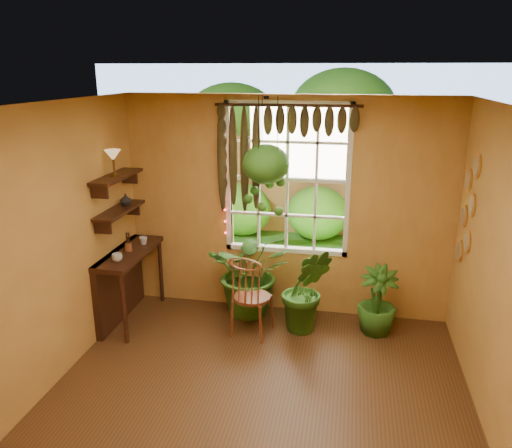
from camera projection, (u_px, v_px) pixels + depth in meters
The scene contains 22 objects.
floor at pixel (249, 422), 4.39m from camera, with size 4.50×4.50×0.00m, color #503117.
ceiling at pixel (248, 109), 3.59m from camera, with size 4.50×4.50×0.00m, color white.
wall_back at pixel (286, 208), 6.10m from camera, with size 4.00×4.00×0.00m, color gold.
wall_left at pixel (25, 264), 4.35m from camera, with size 4.50×4.50×0.00m, color gold.
window at pixel (287, 179), 6.02m from camera, with size 1.52×0.10×1.86m.
valance_vine at pixel (279, 132), 5.75m from camera, with size 1.70×0.12×1.10m.
string_lights at pixel (224, 174), 6.06m from camera, with size 0.03×0.03×1.54m, color #FF2633, non-canonical shape.
wall_plates at pixel (467, 211), 5.24m from camera, with size 0.04×0.32×1.10m, color beige, non-canonical shape.
counter_ledge at pixel (123, 277), 6.07m from camera, with size 0.40×1.20×0.90m.
shelf_lower at pixel (120, 210), 5.81m from camera, with size 0.25×0.90×0.04m, color #38190F.
shelf_upper at pixel (117, 176), 5.69m from camera, with size 0.25×0.90×0.04m, color #38190F.
backyard at pixel (327, 154), 10.40m from camera, with size 14.00×10.00×12.00m.
windsor_chair at pixel (251, 308), 5.77m from camera, with size 0.51×0.53×1.15m.
potted_plant_left at pixel (252, 271), 6.20m from camera, with size 1.03×0.89×1.14m, color #1B4713.
potted_plant_mid at pixel (306, 290), 5.79m from camera, with size 0.58×0.46×1.05m, color #1B4713.
potted_plant_right at pixel (377, 301), 5.78m from camera, with size 0.46×0.46×0.81m, color #1B4713.
hanging_basket at pixel (266, 168), 5.63m from camera, with size 0.53×0.53×1.34m.
cup_a at pixel (117, 257), 5.61m from camera, with size 0.12×0.12×0.09m, color silver.
cup_b at pixel (143, 241), 6.16m from camera, with size 0.10×0.10×0.09m, color beige.
brush_jar at pixel (128, 242), 5.91m from camera, with size 0.08×0.08×0.29m.
shelf_vase at pixel (126, 199), 5.94m from camera, with size 0.13×0.13×0.14m, color #B2AD99.
tiffany_lamp at pixel (113, 157), 5.55m from camera, with size 0.18×0.18×0.30m.
Camera 1 is at (0.76, -3.59, 2.98)m, focal length 35.00 mm.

